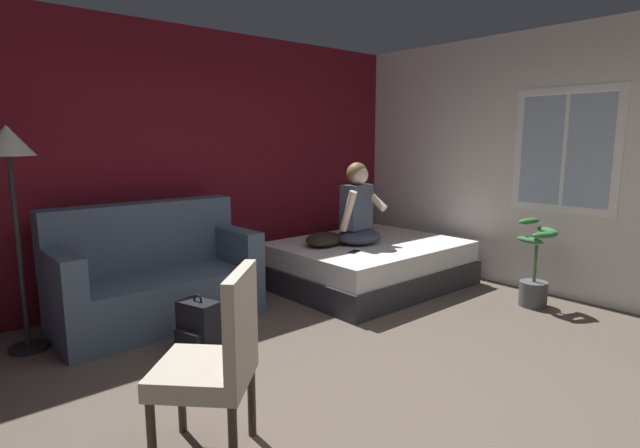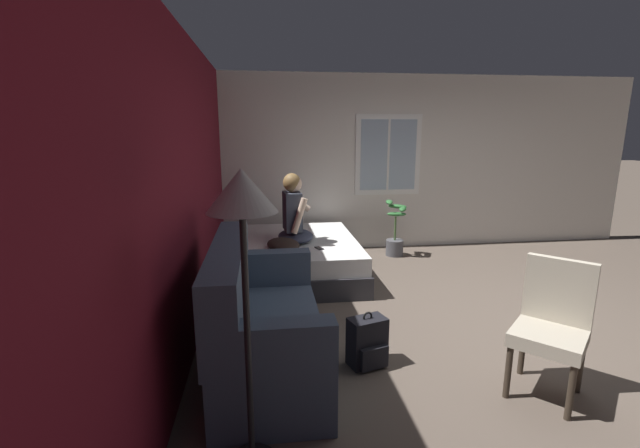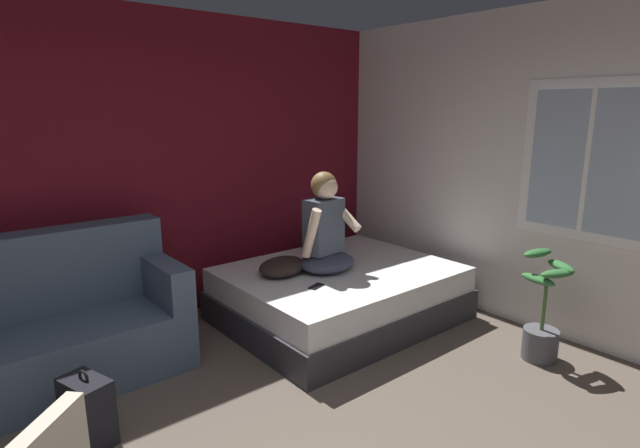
{
  "view_description": "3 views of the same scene",
  "coord_description": "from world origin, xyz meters",
  "px_view_note": "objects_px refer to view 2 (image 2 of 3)",
  "views": [
    {
      "loc": [
        -2.12,
        -1.76,
        1.6
      ],
      "look_at": [
        0.93,
        1.76,
        0.8
      ],
      "focal_mm": 28.0,
      "sensor_mm": 36.0,
      "label": 1
    },
    {
      "loc": [
        -3.57,
        2.33,
        1.89
      ],
      "look_at": [
        1.18,
        1.7,
        0.81
      ],
      "focal_mm": 24.0,
      "sensor_mm": 36.0,
      "label": 2
    },
    {
      "loc": [
        -1.04,
        -1.25,
        1.89
      ],
      "look_at": [
        1.22,
        1.51,
        1.05
      ],
      "focal_mm": 28.0,
      "sensor_mm": 36.0,
      "label": 3
    }
  ],
  "objects_px": {
    "couch": "(259,324)",
    "potted_plant": "(395,236)",
    "person_seated": "(294,215)",
    "cell_phone": "(319,248)",
    "backpack": "(368,343)",
    "floor_lamp": "(243,222)",
    "throw_pillow": "(283,245)",
    "side_chair": "(552,323)",
    "bed": "(296,257)"
  },
  "relations": [
    {
      "from": "bed",
      "to": "person_seated",
      "type": "height_order",
      "value": "person_seated"
    },
    {
      "from": "bed",
      "to": "person_seated",
      "type": "relative_size",
      "value": 2.26
    },
    {
      "from": "backpack",
      "to": "throw_pillow",
      "type": "xyz_separation_m",
      "value": [
        1.79,
        0.59,
        0.36
      ]
    },
    {
      "from": "backpack",
      "to": "throw_pillow",
      "type": "height_order",
      "value": "throw_pillow"
    },
    {
      "from": "bed",
      "to": "potted_plant",
      "type": "relative_size",
      "value": 2.33
    },
    {
      "from": "backpack",
      "to": "floor_lamp",
      "type": "distance_m",
      "value": 1.81
    },
    {
      "from": "couch",
      "to": "side_chair",
      "type": "bearing_deg",
      "value": -104.78
    },
    {
      "from": "cell_phone",
      "to": "floor_lamp",
      "type": "relative_size",
      "value": 0.08
    },
    {
      "from": "backpack",
      "to": "floor_lamp",
      "type": "bearing_deg",
      "value": 136.73
    },
    {
      "from": "person_seated",
      "to": "cell_phone",
      "type": "distance_m",
      "value": 0.55
    },
    {
      "from": "side_chair",
      "to": "potted_plant",
      "type": "relative_size",
      "value": 1.15
    },
    {
      "from": "cell_phone",
      "to": "side_chair",
      "type": "bearing_deg",
      "value": 102.1
    },
    {
      "from": "potted_plant",
      "to": "couch",
      "type": "bearing_deg",
      "value": 145.55
    },
    {
      "from": "couch",
      "to": "floor_lamp",
      "type": "xyz_separation_m",
      "value": [
        -1.0,
        0.04,
        1.04
      ]
    },
    {
      "from": "floor_lamp",
      "to": "throw_pillow",
      "type": "bearing_deg",
      "value": -6.53
    },
    {
      "from": "bed",
      "to": "throw_pillow",
      "type": "distance_m",
      "value": 0.61
    },
    {
      "from": "bed",
      "to": "cell_phone",
      "type": "xyz_separation_m",
      "value": [
        -0.47,
        -0.24,
        0.25
      ]
    },
    {
      "from": "backpack",
      "to": "floor_lamp",
      "type": "height_order",
      "value": "floor_lamp"
    },
    {
      "from": "couch",
      "to": "potted_plant",
      "type": "height_order",
      "value": "couch"
    },
    {
      "from": "couch",
      "to": "person_seated",
      "type": "height_order",
      "value": "person_seated"
    },
    {
      "from": "person_seated",
      "to": "cell_phone",
      "type": "relative_size",
      "value": 6.08
    },
    {
      "from": "side_chair",
      "to": "backpack",
      "type": "xyz_separation_m",
      "value": [
        0.51,
        1.21,
        -0.34
      ]
    },
    {
      "from": "person_seated",
      "to": "potted_plant",
      "type": "xyz_separation_m",
      "value": [
        0.82,
        -1.58,
        -0.53
      ]
    },
    {
      "from": "couch",
      "to": "side_chair",
      "type": "height_order",
      "value": "couch"
    },
    {
      "from": "bed",
      "to": "floor_lamp",
      "type": "bearing_deg",
      "value": 171.17
    },
    {
      "from": "bed",
      "to": "floor_lamp",
      "type": "relative_size",
      "value": 1.17
    },
    {
      "from": "bed",
      "to": "throw_pillow",
      "type": "relative_size",
      "value": 4.13
    },
    {
      "from": "bed",
      "to": "throw_pillow",
      "type": "height_order",
      "value": "throw_pillow"
    },
    {
      "from": "bed",
      "to": "backpack",
      "type": "bearing_deg",
      "value": -169.96
    },
    {
      "from": "person_seated",
      "to": "backpack",
      "type": "xyz_separation_m",
      "value": [
        -2.14,
        -0.44,
        -0.64
      ]
    },
    {
      "from": "throw_pillow",
      "to": "potted_plant",
      "type": "height_order",
      "value": "potted_plant"
    },
    {
      "from": "person_seated",
      "to": "backpack",
      "type": "bearing_deg",
      "value": -168.46
    },
    {
      "from": "couch",
      "to": "person_seated",
      "type": "distance_m",
      "value": 2.19
    },
    {
      "from": "side_chair",
      "to": "backpack",
      "type": "distance_m",
      "value": 1.36
    },
    {
      "from": "person_seated",
      "to": "throw_pillow",
      "type": "bearing_deg",
      "value": 156.03
    },
    {
      "from": "throw_pillow",
      "to": "cell_phone",
      "type": "relative_size",
      "value": 3.33
    },
    {
      "from": "bed",
      "to": "backpack",
      "type": "distance_m",
      "value": 2.32
    },
    {
      "from": "person_seated",
      "to": "floor_lamp",
      "type": "xyz_separation_m",
      "value": [
        -3.1,
        0.47,
        0.59
      ]
    },
    {
      "from": "potted_plant",
      "to": "person_seated",
      "type": "bearing_deg",
      "value": 117.54
    },
    {
      "from": "throw_pillow",
      "to": "floor_lamp",
      "type": "distance_m",
      "value": 2.9
    },
    {
      "from": "cell_phone",
      "to": "throw_pillow",
      "type": "bearing_deg",
      "value": -15.06
    },
    {
      "from": "backpack",
      "to": "cell_phone",
      "type": "bearing_deg",
      "value": 5.12
    },
    {
      "from": "floor_lamp",
      "to": "couch",
      "type": "bearing_deg",
      "value": -2.54
    },
    {
      "from": "couch",
      "to": "floor_lamp",
      "type": "height_order",
      "value": "floor_lamp"
    },
    {
      "from": "couch",
      "to": "person_seated",
      "type": "relative_size",
      "value": 1.94
    },
    {
      "from": "throw_pillow",
      "to": "cell_phone",
      "type": "height_order",
      "value": "throw_pillow"
    },
    {
      "from": "cell_phone",
      "to": "floor_lamp",
      "type": "xyz_separation_m",
      "value": [
        -2.78,
        0.74,
        0.94
      ]
    },
    {
      "from": "couch",
      "to": "throw_pillow",
      "type": "xyz_separation_m",
      "value": [
        1.75,
        -0.27,
        0.16
      ]
    },
    {
      "from": "bed",
      "to": "potted_plant",
      "type": "distance_m",
      "value": 1.69
    },
    {
      "from": "person_seated",
      "to": "cell_phone",
      "type": "height_order",
      "value": "person_seated"
    }
  ]
}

